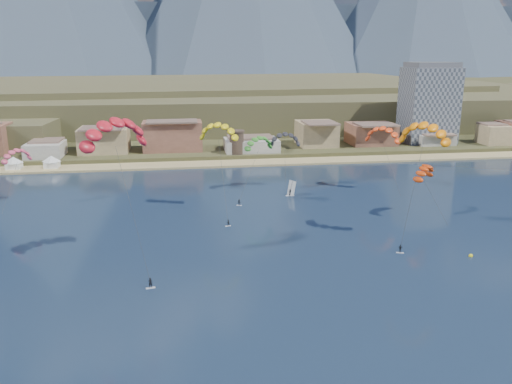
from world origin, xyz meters
TOP-DOWN VIEW (x-y plane):
  - ground at (0.00, 0.00)m, footprint 2400.00×2400.00m
  - beach at (0.00, 106.00)m, footprint 2200.00×12.00m
  - land at (0.00, 560.00)m, footprint 2200.00×900.00m
  - foothills at (22.39, 232.47)m, footprint 940.00×210.00m
  - town at (-40.00, 122.00)m, footprint 400.00×24.00m
  - apartment_tower at (85.00, 128.00)m, footprint 20.00×16.00m
  - watchtower at (5.00, 114.00)m, footprint 5.82×5.82m
  - kitesurfer_red at (-26.56, 22.15)m, footprint 13.68×18.03m
  - kitesurfer_yellow at (-6.07, 52.64)m, footprint 10.74×16.62m
  - kitesurfer_orange at (33.33, 26.41)m, footprint 12.81×13.10m
  - kitesurfer_green at (6.14, 68.56)m, footprint 12.59×16.97m
  - distant_kite_pink at (-55.97, 63.95)m, footprint 7.81×7.87m
  - distant_kite_dark at (13.88, 70.45)m, footprint 9.45×6.08m
  - distant_kite_orange at (40.54, 65.12)m, footprint 10.66×9.89m
  - distant_kite_red at (41.00, 40.23)m, footprint 8.16×8.02m
  - windsurfer at (14.12, 62.75)m, footprint 2.37×2.58m
  - buoy at (39.56, 15.34)m, footprint 0.80×0.80m

SIDE VIEW (x-z plane):
  - ground at x=0.00m, z-range 0.00..0.00m
  - land at x=0.00m, z-range -2.00..2.00m
  - buoy at x=39.56m, z-range -0.26..0.54m
  - beach at x=0.00m, z-range -0.20..0.70m
  - windsurfer at x=14.12m, z-range -0.76..3.41m
  - watchtower at x=5.00m, z-range 2.07..10.67m
  - town at x=-40.00m, z-range 2.00..14.00m
  - foothills at x=22.39m, z-range 0.08..18.08m
  - distant_kite_red at x=41.00m, z-range 4.19..18.97m
  - distant_kite_pink at x=-55.97m, z-range 5.38..21.92m
  - kitesurfer_green at x=6.14m, z-range 4.64..23.97m
  - distant_kite_dark at x=13.88m, z-range 5.97..24.08m
  - distant_kite_orange at x=40.54m, z-range 6.70..26.70m
  - apartment_tower at x=85.00m, z-range 1.82..33.82m
  - kitesurfer_yellow at x=-6.07m, z-range 8.31..32.35m
  - kitesurfer_orange at x=33.33m, z-range 10.12..36.17m
  - kitesurfer_red at x=-26.56m, z-range 10.69..39.98m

